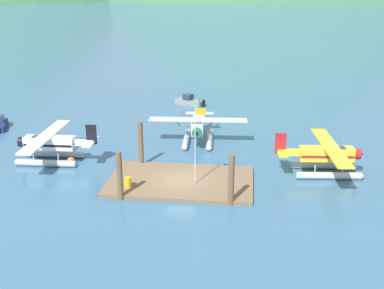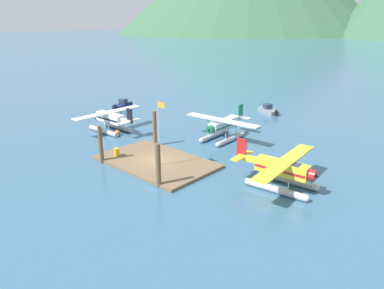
# 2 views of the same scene
# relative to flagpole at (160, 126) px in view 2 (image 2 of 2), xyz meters

# --- Properties ---
(ground_plane) EXTENTS (1200.00, 1200.00, 0.00)m
(ground_plane) POSITION_rel_flagpole_xyz_m (-1.45, 0.66, -4.48)
(ground_plane) COLOR #38607F
(dock_platform) EXTENTS (12.47, 7.74, 0.30)m
(dock_platform) POSITION_rel_flagpole_xyz_m (-1.45, 0.66, -4.33)
(dock_platform) COLOR brown
(dock_platform) RESTS_ON ground
(piling_near_left) EXTENTS (0.46, 0.46, 4.07)m
(piling_near_left) POSITION_rel_flagpole_xyz_m (-5.76, -3.20, -2.45)
(piling_near_left) COLOR brown
(piling_near_left) RESTS_ON ground
(piling_near_right) EXTENTS (0.47, 0.47, 4.16)m
(piling_near_right) POSITION_rel_flagpole_xyz_m (3.05, -3.08, -2.40)
(piling_near_right) COLOR brown
(piling_near_right) RESTS_ON ground
(piling_far_left) EXTENTS (0.47, 0.47, 4.29)m
(piling_far_left) POSITION_rel_flagpole_xyz_m (-5.74, 4.36, -2.33)
(piling_far_left) COLOR brown
(piling_far_left) RESTS_ON ground
(flagpole) EXTENTS (0.95, 0.10, 6.80)m
(flagpole) POSITION_rel_flagpole_xyz_m (0.00, 0.00, 0.00)
(flagpole) COLOR silver
(flagpole) RESTS_ON dock_platform
(fuel_drum) EXTENTS (0.62, 0.62, 0.88)m
(fuel_drum) POSITION_rel_flagpole_xyz_m (-5.60, -1.39, -3.74)
(fuel_drum) COLOR gold
(fuel_drum) RESTS_ON dock_platform
(mooring_buoy) EXTENTS (0.74, 0.74, 0.74)m
(mooring_buoy) POSITION_rel_flagpole_xyz_m (-12.43, 3.67, -4.11)
(mooring_buoy) COLOR orange
(mooring_buoy) RESTS_ON ground
(seaplane_yellow_stbd_fwd) EXTENTS (7.96, 10.48, 3.84)m
(seaplane_yellow_stbd_fwd) POSITION_rel_flagpole_xyz_m (11.30, 4.26, -2.90)
(seaplane_yellow_stbd_fwd) COLOR #B7BABF
(seaplane_yellow_stbd_fwd) RESTS_ON ground
(seaplane_silver_bow_centre) EXTENTS (10.47, 7.97, 3.84)m
(seaplane_silver_bow_centre) POSITION_rel_flagpole_xyz_m (-1.14, 11.71, -2.90)
(seaplane_silver_bow_centre) COLOR #B7BABF
(seaplane_silver_bow_centre) RESTS_ON ground
(seaplane_white_port_fwd) EXTENTS (7.98, 10.44, 3.84)m
(seaplane_white_port_fwd) POSITION_rel_flagpole_xyz_m (-14.65, 4.20, -2.90)
(seaplane_white_port_fwd) COLOR #B7BABF
(seaplane_white_port_fwd) RESTS_ON ground
(boat_navy_open_west) EXTENTS (2.83, 4.68, 1.50)m
(boat_navy_open_west) POSITION_rel_flagpole_xyz_m (-25.04, 14.08, -3.99)
(boat_navy_open_west) COLOR navy
(boat_navy_open_west) RESTS_ON ground
(boat_grey_open_north) EXTENTS (4.47, 3.26, 1.50)m
(boat_grey_open_north) POSITION_rel_flagpole_xyz_m (-4.14, 27.81, -3.99)
(boat_grey_open_north) COLOR gray
(boat_grey_open_north) RESTS_ON ground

